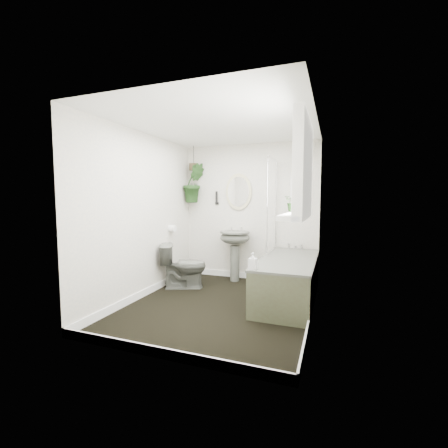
% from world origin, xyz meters
% --- Properties ---
extents(floor, '(2.30, 2.80, 0.02)m').
position_xyz_m(floor, '(0.00, 0.00, -0.01)').
color(floor, black).
rests_on(floor, ground).
extents(ceiling, '(2.30, 2.80, 0.02)m').
position_xyz_m(ceiling, '(0.00, 0.00, 2.31)').
color(ceiling, white).
rests_on(ceiling, ground).
extents(wall_back, '(2.30, 0.02, 2.30)m').
position_xyz_m(wall_back, '(0.00, 1.41, 1.15)').
color(wall_back, beige).
rests_on(wall_back, ground).
extents(wall_front, '(2.30, 0.02, 2.30)m').
position_xyz_m(wall_front, '(0.00, -1.41, 1.15)').
color(wall_front, beige).
rests_on(wall_front, ground).
extents(wall_left, '(0.02, 2.80, 2.30)m').
position_xyz_m(wall_left, '(-1.16, 0.00, 1.15)').
color(wall_left, beige).
rests_on(wall_left, ground).
extents(wall_right, '(0.02, 2.80, 2.30)m').
position_xyz_m(wall_right, '(1.16, 0.00, 1.15)').
color(wall_right, beige).
rests_on(wall_right, ground).
extents(skirting, '(2.30, 2.80, 0.10)m').
position_xyz_m(skirting, '(0.00, 0.00, 0.05)').
color(skirting, white).
rests_on(skirting, floor).
extents(bathtub, '(0.72, 1.72, 0.58)m').
position_xyz_m(bathtub, '(0.80, 0.50, 0.29)').
color(bathtub, '#4C4F47').
rests_on(bathtub, floor).
extents(bath_screen, '(0.04, 0.72, 1.40)m').
position_xyz_m(bath_screen, '(0.47, 0.99, 1.28)').
color(bath_screen, silver).
rests_on(bath_screen, bathtub).
extents(shower_box, '(0.20, 0.10, 0.35)m').
position_xyz_m(shower_box, '(0.80, 1.34, 1.55)').
color(shower_box, white).
rests_on(shower_box, wall_back).
extents(oval_mirror, '(0.46, 0.03, 0.62)m').
position_xyz_m(oval_mirror, '(-0.18, 1.37, 1.50)').
color(oval_mirror, '#C6BE8D').
rests_on(oval_mirror, wall_back).
extents(wall_sconce, '(0.04, 0.04, 0.22)m').
position_xyz_m(wall_sconce, '(-0.58, 1.36, 1.40)').
color(wall_sconce, black).
rests_on(wall_sconce, wall_back).
extents(toilet_roll_holder, '(0.11, 0.11, 0.11)m').
position_xyz_m(toilet_roll_holder, '(-1.10, 0.70, 0.90)').
color(toilet_roll_holder, white).
rests_on(toilet_roll_holder, wall_left).
extents(window_recess, '(0.08, 1.00, 0.90)m').
position_xyz_m(window_recess, '(1.09, -0.70, 1.65)').
color(window_recess, white).
rests_on(window_recess, wall_right).
extents(window_sill, '(0.18, 1.00, 0.04)m').
position_xyz_m(window_sill, '(1.02, -0.70, 1.23)').
color(window_sill, white).
rests_on(window_sill, wall_right).
extents(window_blinds, '(0.01, 0.86, 0.76)m').
position_xyz_m(window_blinds, '(1.04, -0.70, 1.65)').
color(window_blinds, white).
rests_on(window_blinds, wall_right).
extents(toilet, '(0.78, 0.62, 0.70)m').
position_xyz_m(toilet, '(-0.81, 0.54, 0.35)').
color(toilet, '#4C4F47').
rests_on(toilet, floor).
extents(pedestal_sink, '(0.55, 0.49, 0.84)m').
position_xyz_m(pedestal_sink, '(-0.18, 1.17, 0.42)').
color(pedestal_sink, '#4C4F47').
rests_on(pedestal_sink, floor).
extents(sill_plant, '(0.19, 0.17, 0.21)m').
position_xyz_m(sill_plant, '(0.97, -0.40, 1.36)').
color(sill_plant, black).
rests_on(sill_plant, window_sill).
extents(hanging_plant, '(0.48, 0.47, 0.68)m').
position_xyz_m(hanging_plant, '(-0.97, 1.25, 1.65)').
color(hanging_plant, black).
rests_on(hanging_plant, ceiling).
extents(soap_bottle, '(0.09, 0.09, 0.19)m').
position_xyz_m(soap_bottle, '(0.51, -0.29, 0.68)').
color(soap_bottle, black).
rests_on(soap_bottle, bathtub).
extents(hanging_pot, '(0.16, 0.16, 0.12)m').
position_xyz_m(hanging_pot, '(-0.97, 1.25, 1.94)').
color(hanging_pot, '#382D1B').
rests_on(hanging_pot, ceiling).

